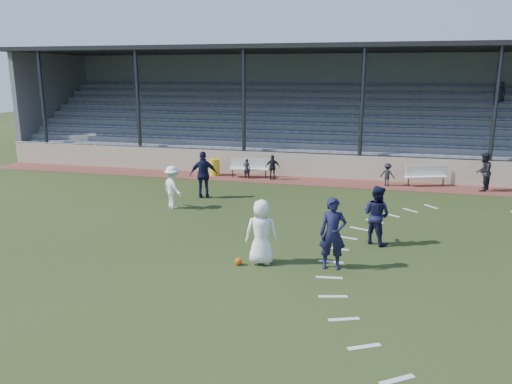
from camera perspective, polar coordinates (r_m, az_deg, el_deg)
ground at (r=15.03m, az=-2.38°, el=-7.01°), size 90.00×90.00×0.00m
cinder_track at (r=24.88m, az=4.56°, el=1.31°), size 34.00×2.00×0.02m
retaining_wall at (r=25.77m, az=4.99°, el=3.07°), size 34.00×0.18×1.20m
bench_left at (r=25.49m, az=-0.73°, el=2.97°), size 2.04×0.72×0.95m
bench_right at (r=24.92m, az=18.87°, el=1.99°), size 2.02×1.10×0.95m
trash_bin at (r=26.05m, az=-4.76°, el=2.85°), size 0.53×0.53×0.85m
football at (r=14.12m, az=-2.00°, el=-7.92°), size 0.21×0.21×0.21m
player_white_lead at (r=13.97m, az=0.62°, el=-4.60°), size 1.01×0.77×1.85m
player_navy_lead at (r=13.75m, az=8.77°, el=-4.74°), size 0.78×0.56×2.00m
player_navy_mid at (r=16.01m, az=13.60°, el=-2.57°), size 1.14×1.08×1.87m
player_white_wing at (r=19.92m, az=-9.50°, el=0.54°), size 1.26×1.16×1.70m
player_navy_wing at (r=21.38m, az=-5.99°, el=1.97°), size 1.27×0.84×2.01m
official at (r=24.70m, az=24.56°, el=2.12°), size 0.95×1.05×1.75m
sub_left_near at (r=25.18m, az=-1.06°, el=2.70°), size 0.37×0.24×1.01m
sub_left_far at (r=24.90m, az=1.92°, el=2.84°), size 0.78×0.50×1.24m
sub_right at (r=24.36m, az=14.79°, el=1.96°), size 0.79×0.59×1.08m
grandstand at (r=30.16m, az=6.55°, el=7.64°), size 34.60×9.00×6.61m
penalty_arc at (r=14.46m, az=13.63°, el=-8.22°), size 3.89×14.63×0.01m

